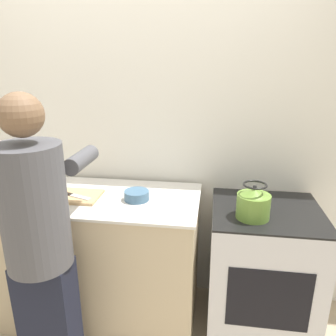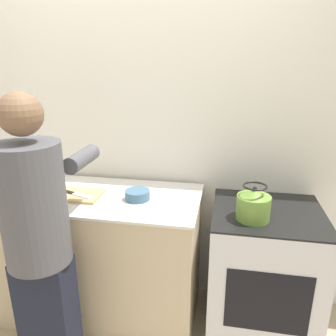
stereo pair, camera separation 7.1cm
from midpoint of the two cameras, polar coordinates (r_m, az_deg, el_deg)
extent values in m
cube|color=silver|center=(2.41, -6.00, 6.54)|extent=(8.00, 0.05, 2.60)
cube|color=#C6B28E|center=(2.52, -16.34, -14.46)|extent=(1.69, 0.64, 0.91)
cube|color=silver|center=(2.30, -17.37, -4.64)|extent=(1.72, 0.66, 0.02)
cube|color=silver|center=(2.34, 14.99, -17.22)|extent=(0.67, 0.63, 0.90)
cube|color=black|center=(2.12, 16.00, -7.11)|extent=(0.67, 0.63, 0.01)
cube|color=black|center=(2.07, 16.07, -21.19)|extent=(0.47, 0.01, 0.40)
cube|color=black|center=(2.15, -20.84, -23.75)|extent=(0.30, 0.18, 0.77)
cylinder|color=#4C4C51|center=(1.77, -23.40, -6.32)|extent=(0.33, 0.33, 0.64)
sphere|color=brown|center=(1.65, -25.40, 8.35)|extent=(0.21, 0.21, 0.21)
cylinder|color=#4C4C51|center=(2.03, -23.16, 1.69)|extent=(0.09, 0.30, 0.09)
cylinder|color=#4C4C51|center=(1.90, -15.85, 1.42)|extent=(0.09, 0.30, 0.09)
cube|color=tan|center=(2.25, -17.34, -4.66)|extent=(0.38, 0.24, 0.02)
cube|color=silver|center=(2.19, -15.92, -4.89)|extent=(0.15, 0.08, 0.01)
cube|color=black|center=(2.27, -18.14, -4.26)|extent=(0.10, 0.06, 0.01)
cylinder|color=olive|center=(1.96, 13.60, -6.50)|extent=(0.19, 0.19, 0.14)
cone|color=olive|center=(1.92, 13.80, -4.07)|extent=(0.15, 0.15, 0.04)
sphere|color=black|center=(1.91, 13.87, -3.25)|extent=(0.02, 0.02, 0.02)
torus|color=black|center=(1.91, 13.90, -2.87)|extent=(0.14, 0.14, 0.01)
cylinder|color=#426684|center=(2.12, -6.43, -4.77)|extent=(0.16, 0.16, 0.06)
cylinder|color=tan|center=(2.70, -27.23, -0.85)|extent=(0.11, 0.11, 0.13)
cylinder|color=#28231E|center=(2.68, -27.45, 0.60)|extent=(0.12, 0.12, 0.01)
camera|label=1|loc=(0.04, -91.05, -0.35)|focal=35.00mm
camera|label=2|loc=(0.04, 88.95, 0.35)|focal=35.00mm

